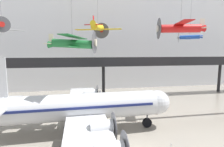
{
  "coord_description": "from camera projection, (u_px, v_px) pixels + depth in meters",
  "views": [
    {
      "loc": [
        -4.94,
        -16.43,
        10.43
      ],
      "look_at": [
        -0.71,
        7.47,
        7.33
      ],
      "focal_mm": 28.0,
      "sensor_mm": 36.0,
      "label": 1
    }
  ],
  "objects": [
    {
      "name": "suspended_plane_blue_trainer",
      "position": [
        190.0,
        37.0,
        40.63
      ],
      "size": [
        5.54,
        6.08,
        9.7
      ],
      "rotation": [
        0.0,
        0.0,
        2.57
      ],
      "color": "#1E4CAD"
    },
    {
      "name": "airliner_silver_main",
      "position": [
        79.0,
        107.0,
        21.88
      ],
      "size": [
        24.94,
        28.3,
        9.8
      ],
      "rotation": [
        0.0,
        0.0,
        0.02
      ],
      "color": "silver",
      "rests_on": "ground"
    },
    {
      "name": "suspended_plane_green_biplane",
      "position": [
        73.0,
        43.0,
        23.02
      ],
      "size": [
        6.8,
        8.07,
        12.01
      ],
      "rotation": [
        0.0,
        0.0,
        5.99
      ],
      "color": "#1E6B33"
    },
    {
      "name": "suspended_plane_yellow_lowwing",
      "position": [
        98.0,
        27.0,
        35.89
      ],
      "size": [
        9.72,
        8.27,
        9.01
      ],
      "rotation": [
        0.0,
        0.0,
        1.25
      ],
      "color": "yellow"
    },
    {
      "name": "suspended_plane_silver_racer",
      "position": [
        2.0,
        28.0,
        27.93
      ],
      "size": [
        6.43,
        5.55,
        9.04
      ],
      "rotation": [
        0.0,
        0.0,
        5.09
      ],
      "color": "silver"
    },
    {
      "name": "hangar_back_wall",
      "position": [
        99.0,
        41.0,
        48.26
      ],
      "size": [
        140.0,
        3.0,
        26.56
      ],
      "color": "silver",
      "rests_on": "ground"
    },
    {
      "name": "mezzanine_walkway",
      "position": [
        104.0,
        64.0,
        38.52
      ],
      "size": [
        110.0,
        3.2,
        9.16
      ],
      "color": "black",
      "rests_on": "ground"
    },
    {
      "name": "suspended_plane_red_highwing",
      "position": [
        181.0,
        28.0,
        29.41
      ],
      "size": [
        8.21,
        9.91,
        9.79
      ],
      "rotation": [
        0.0,
        0.0,
        2.92
      ],
      "color": "red"
    }
  ]
}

